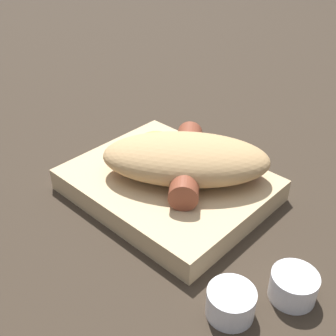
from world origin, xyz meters
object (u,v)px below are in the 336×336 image
(bread_roll, at_px, (186,159))
(condiment_cup_far, at_px, (293,287))
(sausage, at_px, (187,162))
(condiment_cup_near, at_px, (231,304))
(food_tray, at_px, (168,185))

(bread_roll, bearing_deg, condiment_cup_far, -15.42)
(condiment_cup_far, bearing_deg, sausage, 163.01)
(condiment_cup_near, distance_m, condiment_cup_far, 0.06)
(food_tray, height_order, condiment_cup_near, same)
(food_tray, distance_m, condiment_cup_far, 0.18)
(food_tray, xyz_separation_m, sausage, (0.01, 0.02, 0.03))
(food_tray, bearing_deg, sausage, 55.29)
(condiment_cup_far, bearing_deg, bread_roll, 164.58)
(bread_roll, bearing_deg, sausage, 115.76)
(sausage, relative_size, condiment_cup_far, 3.41)
(sausage, bearing_deg, condiment_cup_near, -36.50)
(food_tray, distance_m, bread_roll, 0.04)
(sausage, xyz_separation_m, condiment_cup_far, (0.17, -0.05, -0.03))
(sausage, height_order, condiment_cup_near, sausage)
(condiment_cup_near, relative_size, condiment_cup_far, 1.00)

